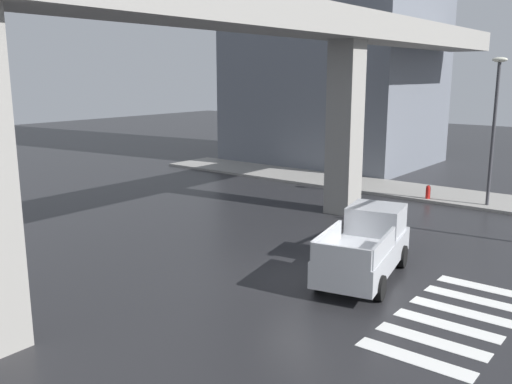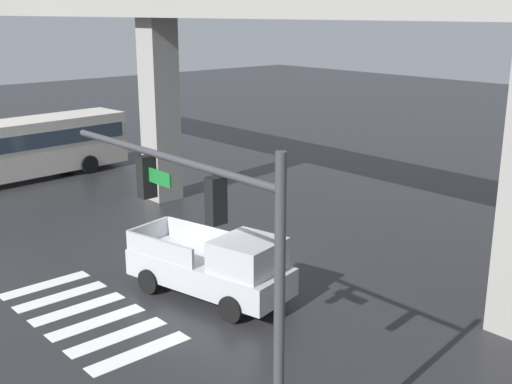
{
  "view_description": "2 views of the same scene",
  "coord_description": "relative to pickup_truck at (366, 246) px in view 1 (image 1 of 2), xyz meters",
  "views": [
    {
      "loc": [
        -14.21,
        -9.1,
        6.46
      ],
      "look_at": [
        -1.22,
        1.06,
        2.93
      ],
      "focal_mm": 38.74,
      "sensor_mm": 36.0,
      "label": 1
    },
    {
      "loc": [
        15.34,
        -12.1,
        8.21
      ],
      "look_at": [
        -0.74,
        2.22,
        2.13
      ],
      "focal_mm": 44.92,
      "sensor_mm": 36.0,
      "label": 2
    }
  ],
  "objects": [
    {
      "name": "ground_plane",
      "position": [
        -1.53,
        1.35,
        -0.99
      ],
      "size": [
        120.0,
        120.0,
        0.0
      ],
      "primitive_type": "plane",
      "color": "#232326"
    },
    {
      "name": "fire_hydrant",
      "position": [
        11.71,
        2.42,
        -0.56
      ],
      "size": [
        0.24,
        0.24,
        0.85
      ],
      "color": "red",
      "rests_on": "ground"
    },
    {
      "name": "pickup_truck",
      "position": [
        0.0,
        0.0,
        0.0
      ],
      "size": [
        5.38,
        2.92,
        2.08
      ],
      "color": "#A8AAAF",
      "rests_on": "ground"
    },
    {
      "name": "sidewalk_east",
      "position": [
        13.31,
        3.35,
        -0.91
      ],
      "size": [
        4.0,
        36.0,
        0.15
      ],
      "primitive_type": "cube",
      "color": "gray",
      "rests_on": "ground"
    },
    {
      "name": "crosswalk_stripes",
      "position": [
        -1.53,
        -3.44,
        -0.98
      ],
      "size": [
        6.05,
        2.8,
        0.01
      ],
      "color": "silver",
      "rests_on": "ground"
    },
    {
      "name": "elevated_overpass",
      "position": [
        -1.53,
        4.77,
        6.92
      ],
      "size": [
        51.28,
        2.55,
        9.18
      ],
      "color": "gray",
      "rests_on": "ground"
    },
    {
      "name": "street_lamp_near_corner",
      "position": [
        12.11,
        -0.42,
        3.57
      ],
      "size": [
        0.44,
        0.7,
        7.24
      ],
      "color": "#38383D",
      "rests_on": "ground"
    }
  ]
}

